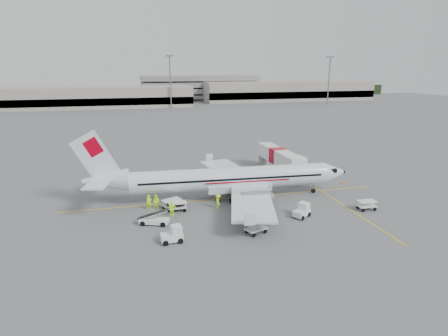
{
  "coord_description": "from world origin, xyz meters",
  "views": [
    {
      "loc": [
        -12.08,
        -46.85,
        17.42
      ],
      "look_at": [
        0.0,
        2.0,
        3.8
      ],
      "focal_mm": 30.0,
      "sensor_mm": 36.0,
      "label": 1
    }
  ],
  "objects_px": {
    "aircraft": "(231,164)",
    "tug_mid": "(258,206)",
    "belt_loader": "(154,215)",
    "tug_fore": "(302,210)",
    "tug_aft": "(172,234)",
    "jet_bridge": "(277,161)"
  },
  "relations": [
    {
      "from": "aircraft",
      "to": "tug_mid",
      "type": "xyz_separation_m",
      "value": [
        1.84,
        -5.73,
        -4.14
      ]
    },
    {
      "from": "aircraft",
      "to": "belt_loader",
      "type": "distance_m",
      "value": 13.1
    },
    {
      "from": "tug_fore",
      "to": "tug_mid",
      "type": "distance_m",
      "value": 5.36
    },
    {
      "from": "tug_mid",
      "to": "tug_aft",
      "type": "distance_m",
      "value": 12.57
    },
    {
      "from": "jet_bridge",
      "to": "tug_aft",
      "type": "xyz_separation_m",
      "value": [
        -20.25,
        -21.88,
        -1.23
      ]
    },
    {
      "from": "tug_mid",
      "to": "jet_bridge",
      "type": "bearing_deg",
      "value": 42.47
    },
    {
      "from": "jet_bridge",
      "to": "belt_loader",
      "type": "relative_size",
      "value": 3.68
    },
    {
      "from": "jet_bridge",
      "to": "tug_fore",
      "type": "relative_size",
      "value": 7.3
    },
    {
      "from": "belt_loader",
      "to": "tug_aft",
      "type": "height_order",
      "value": "belt_loader"
    },
    {
      "from": "belt_loader",
      "to": "tug_mid",
      "type": "height_order",
      "value": "belt_loader"
    },
    {
      "from": "jet_bridge",
      "to": "tug_fore",
      "type": "bearing_deg",
      "value": -106.12
    },
    {
      "from": "tug_fore",
      "to": "jet_bridge",
      "type": "bearing_deg",
      "value": 42.91
    },
    {
      "from": "jet_bridge",
      "to": "tug_fore",
      "type": "xyz_separation_m",
      "value": [
        -4.44,
        -18.94,
        -1.26
      ]
    },
    {
      "from": "tug_aft",
      "to": "aircraft",
      "type": "bearing_deg",
      "value": 45.51
    },
    {
      "from": "tug_fore",
      "to": "tug_mid",
      "type": "relative_size",
      "value": 1.13
    },
    {
      "from": "tug_aft",
      "to": "tug_fore",
      "type": "bearing_deg",
      "value": 5.45
    },
    {
      "from": "jet_bridge",
      "to": "belt_loader",
      "type": "height_order",
      "value": "jet_bridge"
    },
    {
      "from": "jet_bridge",
      "to": "belt_loader",
      "type": "distance_m",
      "value": 27.49
    },
    {
      "from": "tug_aft",
      "to": "belt_loader",
      "type": "bearing_deg",
      "value": 101.01
    },
    {
      "from": "aircraft",
      "to": "tug_fore",
      "type": "xyz_separation_m",
      "value": [
        6.44,
        -8.47,
        -4.04
      ]
    },
    {
      "from": "aircraft",
      "to": "jet_bridge",
      "type": "relative_size",
      "value": 2.21
    },
    {
      "from": "jet_bridge",
      "to": "belt_loader",
      "type": "bearing_deg",
      "value": -145.1
    }
  ]
}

